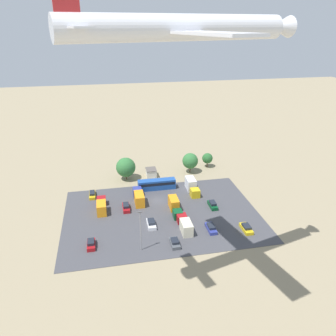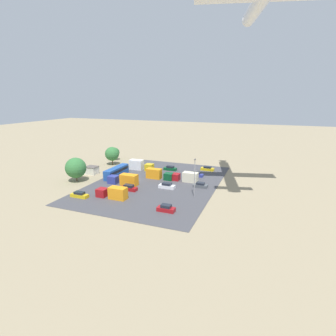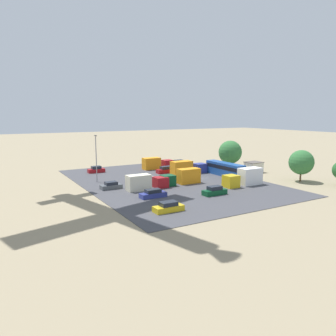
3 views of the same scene
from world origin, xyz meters
The scene contains 20 objects.
ground_plane centered at (0.00, 0.00, 0.00)m, with size 400.00×400.00×0.00m, color gray.
parking_lot_surface centered at (0.00, 7.50, 0.04)m, with size 51.29×35.72×0.08m.
shed_building centered at (-0.75, -16.76, 1.33)m, with size 3.38×4.04×2.63m.
bus centered at (-1.05, -7.25, 1.75)m, with size 11.45×2.50×3.09m.
parked_car_0 centered at (18.28, -6.29, 0.69)m, with size 1.70×4.78×1.47m.
parked_car_1 centered at (-0.61, 20.85, 0.67)m, with size 1.92×4.09×1.42m.
parked_car_2 centered at (-19.07, 18.64, 0.70)m, with size 1.95×4.62×1.49m.
parked_car_3 centered at (-14.49, 6.32, 0.75)m, with size 1.76×4.57×1.60m.
parked_car_4 centered at (-10.60, 16.82, 0.69)m, with size 1.84×4.72×1.46m.
parked_car_5 centered at (18.25, 17.75, 0.75)m, with size 1.81×4.08×1.62m.
parked_car_6 centered at (9.13, 3.01, 0.77)m, with size 1.84×4.72×1.66m.
parked_car_7 centered at (3.56, 12.16, 0.73)m, with size 1.98×4.60×1.56m.
parked_truck_0 centered at (-4.36, 15.34, 1.44)m, with size 2.45×8.34×2.98m.
parked_truck_1 centered at (-11.26, -3.94, 1.67)m, with size 2.55×8.81×3.47m.
parked_truck_2 centered at (15.68, 2.27, 1.48)m, with size 2.46×8.28×3.05m.
parked_truck_3 centered at (5.21, -0.61, 1.57)m, with size 2.53×9.29×3.26m.
parked_truck_4 centered at (-3.77, 6.26, 1.50)m, with size 2.31×8.73×3.10m.
tree_apron_mid centered at (7.53, -16.14, 4.26)m, with size 6.27×6.27×7.40m.
tree_apron_far centered at (-14.22, -17.34, 4.21)m, with size 5.30×5.30×6.87m.
light_pole_lot_centre centered at (7.16, 21.16, 5.53)m, with size 0.90×0.28×10.03m.
Camera 3 is at (-60.11, 42.47, 14.59)m, focal length 35.00 mm.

